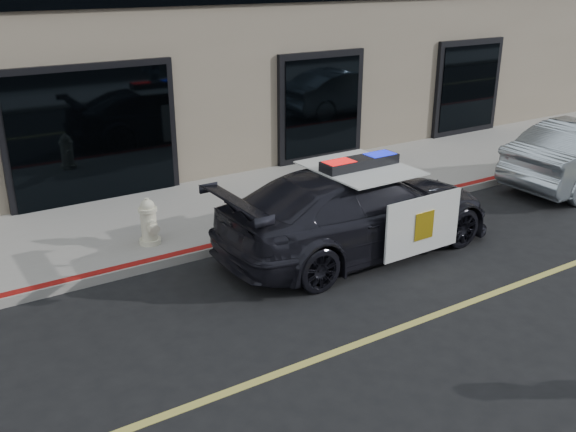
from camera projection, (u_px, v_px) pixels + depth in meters
ground at (344, 349)px, 8.21m from camera, size 120.00×120.00×0.00m
sidewalk_n at (179, 218)px, 12.31m from camera, size 60.00×3.50×0.15m
police_car at (358, 210)px, 10.84m from camera, size 2.38×5.12×1.66m
fire_hydrant at (149, 223)px, 10.86m from camera, size 0.37×0.51×0.82m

